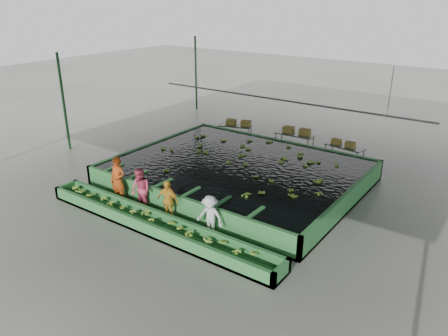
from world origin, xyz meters
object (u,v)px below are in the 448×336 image
Objects in this scene: packing_table_left at (235,132)px; worker_c at (168,201)px; box_stack_left at (238,125)px; sorting_trough at (155,224)px; flotation_tank at (237,173)px; worker_d at (210,216)px; packing_table_right at (344,154)px; box_stack_mid at (296,134)px; worker_a at (118,180)px; packing_table_mid at (294,142)px; worker_b at (141,190)px; box_stack_right at (343,145)px.

worker_c is at bearing -70.06° from packing_table_left.
box_stack_left is (-3.21, 9.33, 0.05)m from worker_c.
box_stack_left is (-3.32, 10.13, 0.58)m from sorting_trough.
worker_d reaches higher than flotation_tank.
sorting_trough is 5.34× the size of packing_table_right.
packing_table_right is 1.30× the size of box_stack_mid.
worker_a is at bearing -85.28° from packing_table_left.
packing_table_mid is 0.47m from box_stack_mid.
worker_c is 0.78× the size of packing_table_mid.
flotation_tank is 5.10m from sorting_trough.
worker_a reaches higher than packing_table_left.
worker_b reaches higher than packing_table_left.
box_stack_mid is at bearing 83.53° from worker_c.
worker_c reaches higher than box_stack_left.
packing_table_right is (2.85, 10.10, 0.18)m from sorting_trough.
sorting_trough is 10.68m from box_stack_left.
worker_d is (1.78, 0.80, 0.50)m from sorting_trough.
worker_a is at bearing 163.51° from sorting_trough.
packing_table_right is (4.32, 9.30, -0.41)m from worker_b.
worker_b is 1.17× the size of box_stack_mid.
box_stack_left is (-3.39, -0.16, 0.37)m from packing_table_mid.
packing_table_left is (-3.35, 9.24, -0.37)m from worker_c.
worker_d reaches higher than box_stack_mid.
box_stack_mid is (0.15, 10.35, 0.67)m from sorting_trough.
worker_a is 1.12× the size of worker_b.
box_stack_mid is (0.08, 0.05, 0.46)m from packing_table_mid.
flotation_tank is at bearing 53.40° from worker_a.
box_stack_right is (6.08, -0.02, 0.02)m from box_stack_left.
worker_d is 0.80× the size of packing_table_right.
worker_c is at bearing -71.04° from box_stack_left.
worker_a reaches higher than packing_table_mid.
packing_table_mid is (-1.71, 9.50, -0.29)m from worker_d.
worker_d reaches higher than sorting_trough.
worker_a is 1.20× the size of worker_c.
box_stack_left is (-1.85, 9.33, -0.01)m from worker_b.
packing_table_left is 1.57× the size of box_stack_right.
box_stack_left is (-0.62, 9.33, -0.11)m from worker_a.
packing_table_mid is (0.19, 9.50, -0.33)m from worker_c.
box_stack_mid is (2.85, 9.55, -0.02)m from worker_a.
box_stack_right is at bearing 173.12° from packing_table_right.
box_stack_left is at bearing 123.41° from flotation_tank.
worker_c is 1.09× the size of box_stack_mid.
worker_c is at bearing -4.44° from worker_a.
box_stack_mid is at bearing 94.14° from worker_d.
worker_c is (-0.11, -4.30, 0.33)m from flotation_tank.
sorting_trough is 0.97m from worker_c.
box_stack_mid reaches higher than box_stack_left.
box_stack_left is (-3.32, 5.03, 0.38)m from flotation_tank.
worker_b is (1.24, 0.00, -0.10)m from worker_a.
flotation_tank is at bearing -56.59° from box_stack_left.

